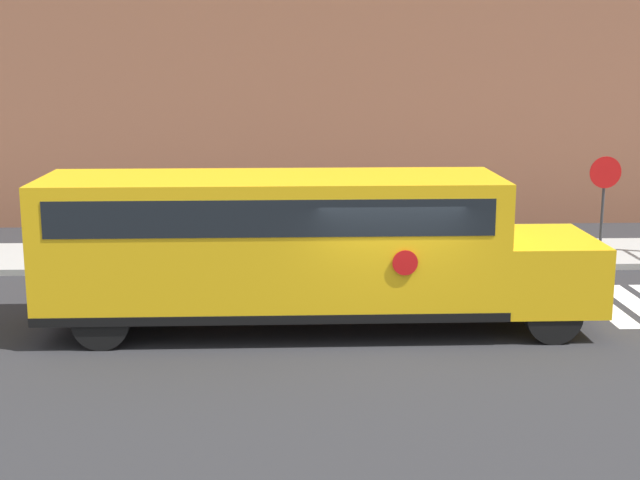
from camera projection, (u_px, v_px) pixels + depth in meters
ground_plane at (387, 339)px, 16.05m from camera, size 60.00×60.00×0.00m
sidewalk_strip at (357, 255)px, 22.40m from camera, size 44.00×3.00×0.15m
building_backdrop at (342, 21)px, 27.54m from camera, size 32.00×4.00×12.11m
school_bus at (294, 242)px, 16.38m from camera, size 10.13×2.57×2.86m
stop_sign at (604, 193)px, 21.33m from camera, size 0.77×0.10×2.66m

